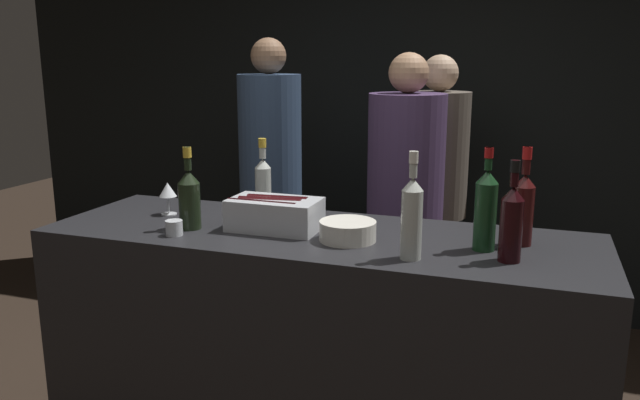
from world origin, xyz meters
TOP-DOWN VIEW (x-y plane):
  - wall_back_chalkboard at (0.00, 2.47)m, footprint 6.40×0.06m
  - bar_counter at (0.00, 0.34)m, footprint 2.12×0.69m
  - ice_bin_with_bottles at (-0.17, 0.33)m, footprint 0.35×0.20m
  - bowl_white at (0.14, 0.28)m, footprint 0.21×0.21m
  - wine_glass at (-0.69, 0.40)m, footprint 0.07×0.07m
  - candle_votive at (-0.49, 0.13)m, footprint 0.06×0.06m
  - red_wine_bottle_black_foil at (0.71, 0.23)m, footprint 0.07×0.07m
  - champagne_bottle at (-0.49, 0.23)m, footprint 0.08×0.08m
  - red_wine_bottle_burgundy at (0.62, 0.33)m, footprint 0.08×0.08m
  - rose_wine_bottle at (-0.35, 0.61)m, footprint 0.07×0.07m
  - red_wine_bottle_tall at (0.74, 0.43)m, footprint 0.07×0.07m
  - white_wine_bottle at (0.40, 0.14)m, footprint 0.07×0.07m
  - person_in_hoodie at (-0.75, 1.60)m, footprint 0.38×0.38m
  - person_blond_tee at (0.12, 1.43)m, footprint 0.41×0.41m
  - person_grey_polo at (0.22, 1.85)m, footprint 0.37×0.37m

SIDE VIEW (x-z plane):
  - bar_counter at x=0.00m, z-range 0.00..1.08m
  - person_blond_tee at x=0.12m, z-range 0.09..1.86m
  - person_grey_polo at x=0.22m, z-range 0.10..1.86m
  - person_in_hoodie at x=-0.75m, z-range 0.11..1.96m
  - candle_votive at x=-0.49m, z-range 1.08..1.14m
  - bowl_white at x=0.14m, z-range 1.09..1.16m
  - ice_bin_with_bottles at x=-0.17m, z-range 1.09..1.22m
  - wine_glass at x=-0.69m, z-range 1.12..1.25m
  - champagne_bottle at x=-0.49m, z-range 1.05..1.37m
  - rose_wine_bottle at x=-0.35m, z-range 1.06..1.37m
  - red_wine_bottle_black_foil at x=0.71m, z-range 1.05..1.39m
  - red_wine_bottle_tall at x=0.74m, z-range 1.05..1.40m
  - white_wine_bottle at x=0.40m, z-range 1.05..1.41m
  - red_wine_bottle_burgundy at x=0.62m, z-range 1.05..1.41m
  - wall_back_chalkboard at x=0.00m, z-range 0.00..2.80m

